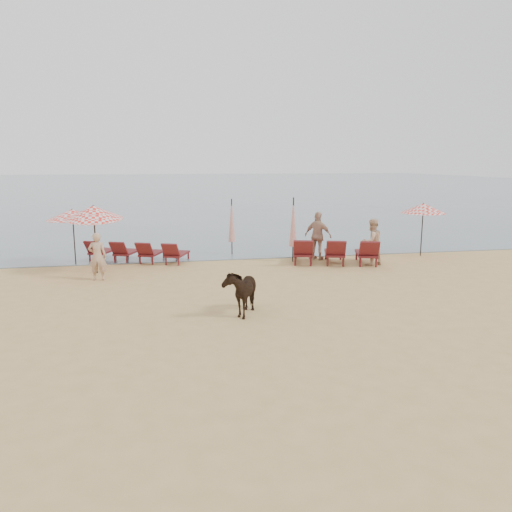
{
  "coord_description": "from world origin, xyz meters",
  "views": [
    {
      "loc": [
        -2.83,
        -9.52,
        3.91
      ],
      "look_at": [
        0.0,
        5.0,
        1.1
      ],
      "focal_mm": 35.0,
      "sensor_mm": 36.0,
      "label": 1
    }
  ],
  "objects": [
    {
      "name": "beachgoer_right_a",
      "position": [
        5.09,
        8.03,
        0.89
      ],
      "size": [
        1.0,
        0.87,
        1.78
      ],
      "primitive_type": "imported",
      "rotation": [
        0.0,
        0.0,
        3.39
      ],
      "color": "#D8AC87",
      "rests_on": "ground"
    },
    {
      "name": "umbrella_open_left_a",
      "position": [
        -6.04,
        10.18,
        1.94
      ],
      "size": [
        1.9,
        1.9,
        2.16
      ],
      "rotation": [
        0.0,
        0.0,
        -0.18
      ],
      "color": "black",
      "rests_on": "ground"
    },
    {
      "name": "umbrella_open_left_b",
      "position": [
        -5.07,
        8.57,
        2.17
      ],
      "size": [
        1.96,
        2.0,
        2.5
      ],
      "rotation": [
        0.0,
        0.0,
        0.01
      ],
      "color": "black",
      "rests_on": "ground"
    },
    {
      "name": "sea",
      "position": [
        0.0,
        80.0,
        0.0
      ],
      "size": [
        160.0,
        140.0,
        0.06
      ],
      "primitive_type": "cube",
      "color": "#51606B",
      "rests_on": "ground"
    },
    {
      "name": "lounger_cluster_left",
      "position": [
        -3.73,
        10.34,
        0.42
      ],
      "size": [
        4.11,
        2.89,
        0.6
      ],
      "rotation": [
        0.0,
        0.0,
        -0.38
      ],
      "color": "maroon",
      "rests_on": "ground"
    },
    {
      "name": "cow",
      "position": [
        -0.82,
        2.85,
        0.62
      ],
      "size": [
        1.18,
        1.61,
        1.24
      ],
      "primitive_type": "imported",
      "rotation": [
        0.0,
        0.0,
        -0.39
      ],
      "color": "black",
      "rests_on": "ground"
    },
    {
      "name": "umbrella_closed_right",
      "position": [
        0.15,
        11.11,
        1.46
      ],
      "size": [
        0.29,
        0.29,
        2.38
      ],
      "rotation": [
        0.0,
        0.0,
        0.17
      ],
      "color": "black",
      "rests_on": "ground"
    },
    {
      "name": "beachgoer_right_b",
      "position": [
        3.41,
        9.44,
        0.97
      ],
      "size": [
        1.17,
        1.1,
        1.94
      ],
      "primitive_type": "imported",
      "rotation": [
        0.0,
        0.0,
        2.43
      ],
      "color": "tan",
      "rests_on": "ground"
    },
    {
      "name": "lounger_cluster_right",
      "position": [
        3.77,
        8.44,
        0.48
      ],
      "size": [
        3.56,
        2.68,
        0.7
      ],
      "rotation": [
        0.0,
        0.0,
        -0.29
      ],
      "color": "maroon",
      "rests_on": "ground"
    },
    {
      "name": "ground",
      "position": [
        0.0,
        0.0,
        0.0
      ],
      "size": [
        120.0,
        120.0,
        0.0
      ],
      "primitive_type": "plane",
      "color": "tan",
      "rests_on": "ground"
    },
    {
      "name": "umbrella_open_right",
      "position": [
        7.93,
        9.42,
        2.0
      ],
      "size": [
        1.82,
        1.82,
        2.22
      ],
      "rotation": [
        0.0,
        0.0,
        -0.4
      ],
      "color": "black",
      "rests_on": "ground"
    },
    {
      "name": "umbrella_closed_left",
      "position": [
        2.31,
        9.24,
        1.56
      ],
      "size": [
        0.31,
        0.31,
        2.54
      ],
      "rotation": [
        0.0,
        0.0,
        -0.27
      ],
      "color": "black",
      "rests_on": "ground"
    },
    {
      "name": "beachgoer_left",
      "position": [
        -4.89,
        7.45,
        0.8
      ],
      "size": [
        0.61,
        0.43,
        1.61
      ],
      "primitive_type": "imported",
      "rotation": [
        0.0,
        0.0,
        3.06
      ],
      "color": "tan",
      "rests_on": "ground"
    }
  ]
}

